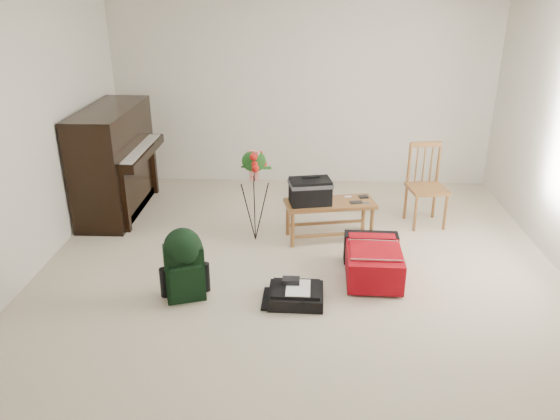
{
  "coord_description": "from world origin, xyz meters",
  "views": [
    {
      "loc": [
        0.03,
        -4.43,
        2.59
      ],
      "look_at": [
        -0.19,
        0.35,
        0.56
      ],
      "focal_mm": 35.0,
      "sensor_mm": 36.0,
      "label": 1
    }
  ],
  "objects_px": {
    "piano": "(115,163)",
    "dining_chair": "(427,186)",
    "green_backpack": "(184,261)",
    "black_duffel": "(296,294)",
    "flower_stand": "(255,196)",
    "red_suitcase": "(372,259)",
    "bench": "(316,194)"
  },
  "relations": [
    {
      "from": "bench",
      "to": "flower_stand",
      "type": "height_order",
      "value": "flower_stand"
    },
    {
      "from": "piano",
      "to": "green_backpack",
      "type": "xyz_separation_m",
      "value": [
        1.2,
        -1.94,
        -0.23
      ]
    },
    {
      "from": "bench",
      "to": "dining_chair",
      "type": "xyz_separation_m",
      "value": [
        1.25,
        0.47,
        -0.06
      ]
    },
    {
      "from": "red_suitcase",
      "to": "flower_stand",
      "type": "relative_size",
      "value": 0.73
    },
    {
      "from": "red_suitcase",
      "to": "green_backpack",
      "type": "relative_size",
      "value": 1.14
    },
    {
      "from": "piano",
      "to": "red_suitcase",
      "type": "relative_size",
      "value": 1.99
    },
    {
      "from": "black_duffel",
      "to": "flower_stand",
      "type": "xyz_separation_m",
      "value": [
        -0.46,
        1.22,
        0.43
      ]
    },
    {
      "from": "red_suitcase",
      "to": "black_duffel",
      "type": "bearing_deg",
      "value": -142.79
    },
    {
      "from": "dining_chair",
      "to": "bench",
      "type": "bearing_deg",
      "value": -168.37
    },
    {
      "from": "piano",
      "to": "red_suitcase",
      "type": "xyz_separation_m",
      "value": [
        2.88,
        -1.45,
        -0.43
      ]
    },
    {
      "from": "piano",
      "to": "red_suitcase",
      "type": "bearing_deg",
      "value": -26.73
    },
    {
      "from": "bench",
      "to": "flower_stand",
      "type": "bearing_deg",
      "value": 174.28
    },
    {
      "from": "bench",
      "to": "flower_stand",
      "type": "xyz_separation_m",
      "value": [
        -0.64,
        -0.06,
        -0.01
      ]
    },
    {
      "from": "bench",
      "to": "dining_chair",
      "type": "distance_m",
      "value": 1.34
    },
    {
      "from": "dining_chair",
      "to": "black_duffel",
      "type": "xyz_separation_m",
      "value": [
        -1.43,
        -1.75,
        -0.38
      ]
    },
    {
      "from": "dining_chair",
      "to": "piano",
      "type": "bearing_deg",
      "value": 167.77
    },
    {
      "from": "piano",
      "to": "flower_stand",
      "type": "relative_size",
      "value": 1.46
    },
    {
      "from": "green_backpack",
      "to": "red_suitcase",
      "type": "bearing_deg",
      "value": -1.38
    },
    {
      "from": "black_duffel",
      "to": "flower_stand",
      "type": "bearing_deg",
      "value": 111.79
    },
    {
      "from": "bench",
      "to": "red_suitcase",
      "type": "relative_size",
      "value": 1.33
    },
    {
      "from": "black_duffel",
      "to": "bench",
      "type": "bearing_deg",
      "value": 82.97
    },
    {
      "from": "dining_chair",
      "to": "flower_stand",
      "type": "xyz_separation_m",
      "value": [
        -1.89,
        -0.53,
        0.05
      ]
    },
    {
      "from": "piano",
      "to": "flower_stand",
      "type": "distance_m",
      "value": 1.87
    },
    {
      "from": "bench",
      "to": "black_duffel",
      "type": "xyz_separation_m",
      "value": [
        -0.18,
        -1.28,
        -0.44
      ]
    },
    {
      "from": "black_duffel",
      "to": "piano",
      "type": "bearing_deg",
      "value": 138.99
    },
    {
      "from": "bench",
      "to": "green_backpack",
      "type": "height_order",
      "value": "bench"
    },
    {
      "from": "piano",
      "to": "green_backpack",
      "type": "relative_size",
      "value": 2.27
    },
    {
      "from": "black_duffel",
      "to": "green_backpack",
      "type": "height_order",
      "value": "green_backpack"
    },
    {
      "from": "piano",
      "to": "dining_chair",
      "type": "bearing_deg",
      "value": -3.42
    },
    {
      "from": "bench",
      "to": "dining_chair",
      "type": "relative_size",
      "value": 1.08
    },
    {
      "from": "piano",
      "to": "bench",
      "type": "xyz_separation_m",
      "value": [
        2.35,
        -0.68,
        -0.09
      ]
    },
    {
      "from": "bench",
      "to": "flower_stand",
      "type": "distance_m",
      "value": 0.65
    }
  ]
}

